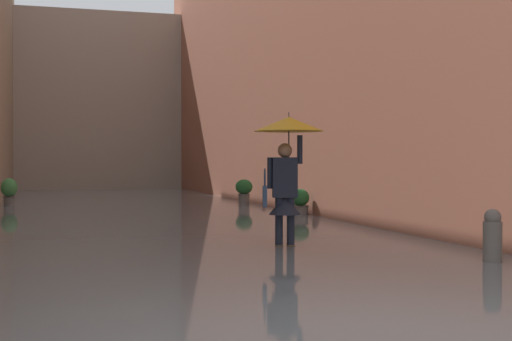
# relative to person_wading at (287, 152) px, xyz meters

# --- Properties ---
(ground_plane) EXTENTS (72.61, 72.61, 0.00)m
(ground_plane) POSITION_rel_person_wading_xyz_m (1.14, -8.99, -1.52)
(ground_plane) COLOR gray
(flood_water) EXTENTS (8.42, 35.04, 0.08)m
(flood_water) POSITION_rel_person_wading_xyz_m (1.14, -8.99, -1.48)
(flood_water) COLOR slate
(flood_water) RESTS_ON ground_plane
(building_facade_left) EXTENTS (2.04, 33.04, 11.72)m
(building_facade_left) POSITION_rel_person_wading_xyz_m (-3.57, -8.99, 4.34)
(building_facade_left) COLOR #935642
(building_facade_left) RESTS_ON ground_plane
(building_facade_far) EXTENTS (11.22, 1.80, 8.38)m
(building_facade_far) POSITION_rel_person_wading_xyz_m (1.14, -24.42, 2.67)
(building_facade_far) COLOR #A89989
(building_facade_far) RESTS_ON ground_plane
(person_wading) EXTENTS (1.08, 1.08, 2.13)m
(person_wading) POSITION_rel_person_wading_xyz_m (0.00, 0.00, 0.00)
(person_wading) COLOR #4C4233
(person_wading) RESTS_ON ground_plane
(potted_plant_near_right) EXTENTS (0.48, 0.48, 0.88)m
(potted_plant_near_right) POSITION_rel_person_wading_xyz_m (4.60, -11.94, -1.00)
(potted_plant_near_right) COLOR #66605B
(potted_plant_near_right) RESTS_ON ground_plane
(potted_plant_far_left) EXTENTS (0.52, 0.52, 0.84)m
(potted_plant_far_left) POSITION_rel_person_wading_xyz_m (-2.16, -10.39, -1.02)
(potted_plant_far_left) COLOR #66605B
(potted_plant_far_left) RESTS_ON ground_plane
(potted_plant_mid_left) EXTENTS (0.44, 0.44, 0.71)m
(potted_plant_mid_left) POSITION_rel_person_wading_xyz_m (-2.37, -5.96, -1.14)
(potted_plant_mid_left) COLOR #66605B
(potted_plant_mid_left) RESTS_ON ground_plane
(mooring_bollard) EXTENTS (0.24, 0.24, 0.76)m
(mooring_bollard) POSITION_rel_person_wading_xyz_m (-2.00, 2.40, -1.14)
(mooring_bollard) COLOR slate
(mooring_bollard) RESTS_ON ground_plane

